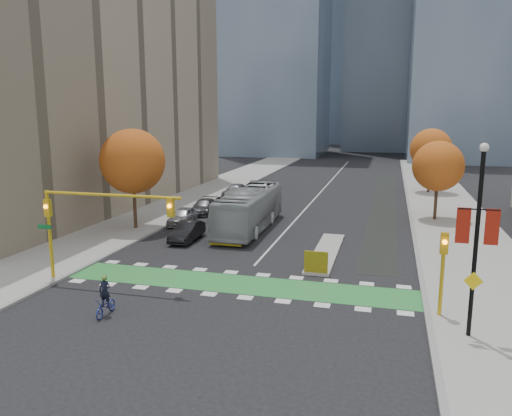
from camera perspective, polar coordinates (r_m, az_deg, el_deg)
The scene contains 26 objects.
ground at distance 26.95m, azimuth -3.07°, elevation -9.70°, with size 300.00×300.00×0.00m, color black.
sidewalk_west at distance 49.80m, azimuth -10.72°, elevation -0.20°, with size 7.00×120.00×0.15m, color gray.
sidewalk_east at distance 45.30m, azimuth 21.80°, elevation -1.89°, with size 7.00×120.00×0.15m, color gray.
curb_west at distance 48.40m, azimuth -6.98°, elevation -0.40°, with size 0.30×120.00×0.16m, color gray.
curb_east at distance 45.00m, azimuth 17.38°, elevation -1.68°, with size 0.30×120.00×0.16m, color gray.
bike_crossing at distance 28.29m, azimuth -2.11°, elevation -8.66°, with size 20.00×3.00×0.01m, color #2A8136.
centre_line at distance 65.14m, azimuth 7.93°, elevation 2.41°, with size 0.15×70.00×0.01m, color silver.
bike_lane_paint at distance 54.79m, azimuth 14.39°, elevation 0.58°, with size 2.50×50.00×0.01m, color black.
median_island at distance 34.50m, azimuth 8.00°, elevation -5.03°, with size 1.60×10.00×0.16m, color gray.
hazard_board at distance 29.72m, azimuth 6.86°, elevation -6.16°, with size 1.40×0.12×1.30m, color yellow.
building_west at distance 56.05m, azimuth -20.25°, elevation 13.32°, with size 16.00×44.00×25.00m, color gray.
tower_ne at distance 111.54m, azimuth 22.53°, elevation 20.68°, with size 18.00×24.00×60.00m, color #47566B.
tower_far at distance 167.21m, azimuth 11.51°, elevation 21.17°, with size 26.00×26.00×80.00m, color #47566B.
tree_west at distance 41.29m, azimuth -13.92°, elevation 5.20°, with size 5.20×5.20×8.22m.
tree_east_near at distance 46.37m, azimuth 20.10°, elevation 4.51°, with size 4.40×4.40×7.08m.
tree_east_far at distance 62.28m, azimuth 19.37°, elevation 6.36°, with size 4.80×4.80×7.65m.
traffic_signal_west at distance 28.82m, azimuth -18.64°, elevation -0.56°, with size 8.53×0.56×5.20m.
traffic_signal_east at distance 24.54m, azimuth 20.59°, elevation -5.76°, with size 0.35×0.43×4.10m.
banner_lamppost at distance 22.29m, azimuth 23.93°, elevation -2.65°, with size 1.65×0.36×8.28m.
cyclist at distance 24.99m, azimuth -16.82°, elevation -10.24°, with size 0.68×1.74×1.98m.
bus at distance 40.79m, azimuth -0.75°, elevation -0.07°, with size 2.90×12.41×3.46m, color #969B9C.
parked_car_a at distance 43.12m, azimuth -8.38°, elevation -0.93°, with size 1.74×4.32×1.47m, color #9C9CA1.
parked_car_b at distance 37.68m, azimuth -7.89°, elevation -2.67°, with size 1.50×4.30×1.42m, color black.
parked_car_c at distance 47.67m, azimuth -6.00°, elevation 0.17°, with size 1.87×4.60×1.33m, color #444449.
parked_car_d at distance 51.85m, azimuth -2.60°, elevation 1.16°, with size 2.45×5.31×1.48m, color black.
parked_car_e at distance 56.97m, azimuth -2.40°, elevation 2.06°, with size 1.79×4.45×1.52m, color #949498.
Camera 1 is at (7.92, -23.96, 9.45)m, focal length 35.00 mm.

